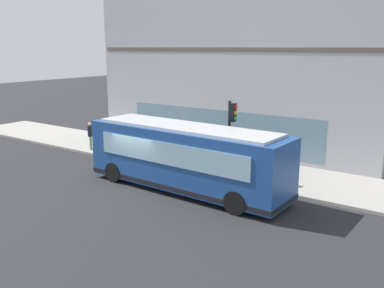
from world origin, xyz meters
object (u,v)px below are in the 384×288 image
object	(u,v)px
pedestrian_near_building_entrance	(120,131)
pedestrian_near_hydrant	(90,134)
city_bus_nearside	(185,158)
traffic_light_near_corner	(231,125)
fire_hydrant	(260,166)
pedestrian_by_light_pole	(217,147)
pedestrian_walking_along_curb	(193,142)

from	to	relation	value
pedestrian_near_building_entrance	pedestrian_near_hydrant	distance (m)	1.98
pedestrian_near_building_entrance	city_bus_nearside	bearing A→B (deg)	-117.21
traffic_light_near_corner	pedestrian_near_hydrant	distance (m)	10.40
fire_hydrant	city_bus_nearside	bearing A→B (deg)	156.11
city_bus_nearside	pedestrian_near_building_entrance	xyz separation A→B (m)	(4.34, 8.45, -0.40)
city_bus_nearside	pedestrian_near_hydrant	bearing A→B (deg)	74.72
city_bus_nearside	traffic_light_near_corner	xyz separation A→B (m)	(2.44, -1.02, 1.28)
pedestrian_by_light_pole	traffic_light_near_corner	bearing A→B (deg)	-134.87
pedestrian_near_building_entrance	traffic_light_near_corner	bearing A→B (deg)	-101.35
fire_hydrant	pedestrian_near_building_entrance	world-z (taller)	pedestrian_near_building_entrance
city_bus_nearside	pedestrian_near_building_entrance	world-z (taller)	city_bus_nearside
pedestrian_near_hydrant	traffic_light_near_corner	bearing A→B (deg)	-90.45
pedestrian_near_building_entrance	pedestrian_by_light_pole	xyz separation A→B (m)	(0.09, -7.47, -0.10)
pedestrian_near_hydrant	city_bus_nearside	bearing A→B (deg)	-105.28
fire_hydrant	pedestrian_walking_along_curb	size ratio (longest dim) A/B	0.45
pedestrian_near_building_entrance	pedestrian_walking_along_curb	bearing A→B (deg)	-86.43
fire_hydrant	traffic_light_near_corner	bearing A→B (deg)	154.32
traffic_light_near_corner	pedestrian_near_building_entrance	world-z (taller)	traffic_light_near_corner
pedestrian_by_light_pole	pedestrian_near_hydrant	size ratio (longest dim) A/B	0.91
pedestrian_near_hydrant	pedestrian_by_light_pole	bearing A→B (deg)	-76.98
city_bus_nearside	pedestrian_walking_along_curb	xyz separation A→B (m)	(4.70, 2.82, -0.47)
fire_hydrant	pedestrian_near_building_entrance	distance (m)	10.30
fire_hydrant	pedestrian_near_building_entrance	xyz separation A→B (m)	(0.22, 10.28, 0.65)
traffic_light_near_corner	pedestrian_near_building_entrance	xyz separation A→B (m)	(1.90, 9.47, -1.68)
traffic_light_near_corner	fire_hydrant	bearing A→B (deg)	-25.68
fire_hydrant	pedestrian_by_light_pole	size ratio (longest dim) A/B	0.46
fire_hydrant	pedestrian_by_light_pole	distance (m)	2.88
pedestrian_by_light_pole	pedestrian_near_hydrant	world-z (taller)	pedestrian_near_hydrant
traffic_light_near_corner	pedestrian_near_hydrant	size ratio (longest dim) A/B	2.20
pedestrian_by_light_pole	pedestrian_walking_along_curb	world-z (taller)	pedestrian_walking_along_curb
traffic_light_near_corner	pedestrian_walking_along_curb	size ratio (longest dim) A/B	2.36
traffic_light_near_corner	pedestrian_near_building_entrance	distance (m)	9.80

